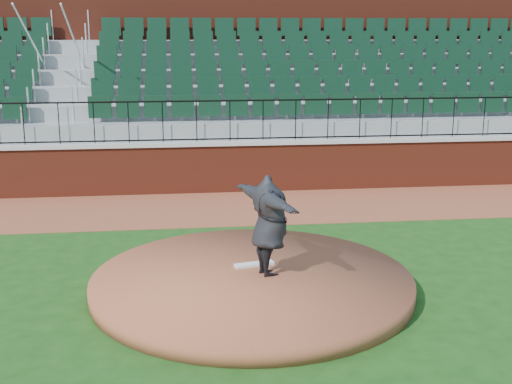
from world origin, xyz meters
TOP-DOWN VIEW (x-y plane):
  - ground at (0.00, 0.00)m, footprint 90.00×90.00m
  - warning_track at (0.00, 5.40)m, footprint 34.00×3.20m
  - field_wall at (0.00, 7.00)m, footprint 34.00×0.35m
  - wall_cap at (0.00, 7.00)m, footprint 34.00×0.45m
  - wall_railing at (0.00, 7.00)m, footprint 34.00×0.05m
  - seating_stands at (0.00, 9.72)m, footprint 34.00×5.10m
  - concourse_wall at (0.00, 12.52)m, footprint 34.00×0.50m
  - pitchers_mound at (-0.21, 0.27)m, footprint 5.03×5.03m
  - pitching_rubber at (-0.12, 0.73)m, footprint 0.68×0.30m
  - pitcher at (0.06, 0.31)m, footprint 1.14×2.04m

SIDE VIEW (x-z plane):
  - ground at x=0.00m, z-range 0.00..0.00m
  - warning_track at x=0.00m, z-range 0.00..0.01m
  - pitchers_mound at x=-0.21m, z-range 0.00..0.25m
  - pitching_rubber at x=-0.12m, z-range 0.25..0.29m
  - field_wall at x=0.00m, z-range 0.00..1.20m
  - pitcher at x=0.06m, z-range 0.25..1.86m
  - wall_cap at x=0.00m, z-range 1.20..1.30m
  - wall_railing at x=0.00m, z-range 1.30..2.30m
  - seating_stands at x=0.00m, z-range 0.00..4.60m
  - concourse_wall at x=0.00m, z-range 0.00..5.50m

